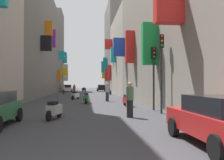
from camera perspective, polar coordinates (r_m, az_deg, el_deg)
name	(u,v)px	position (r m, az deg, el deg)	size (l,w,h in m)	color
ground_plane	(83,97)	(32.31, -6.59, -3.84)	(140.00, 140.00, 0.00)	#38383D
building_left_mid_a	(30,43)	(39.79, -18.20, 8.10)	(7.29, 32.80, 15.71)	slate
building_left_mid_b	(50,52)	(59.59, -14.09, 6.32)	(7.32, 7.43, 18.24)	slate
building_right_mid_a	(134,55)	(40.38, 4.98, 5.61)	(7.36, 15.68, 12.46)	#B2A899
building_right_mid_b	(120,49)	(55.82, 1.93, 7.18)	(7.30, 15.05, 19.00)	slate
parked_car_red	(223,119)	(7.45, 24.05, -8.19)	(1.96, 4.04, 1.36)	#B21E1E
parked_car_white	(68,88)	(53.64, -10.13, -1.82)	(1.96, 4.24, 1.49)	white
parked_car_black	(101,88)	(55.39, -2.47, -1.81)	(1.89, 4.39, 1.45)	black
scooter_white	(75,95)	(26.74, -8.38, -3.47)	(0.81, 1.76, 1.13)	silver
scooter_red	(128,100)	(18.73, 3.58, -4.61)	(0.62, 1.78, 1.13)	red
scooter_silver	(54,109)	(12.27, -13.07, -6.57)	(0.69, 1.76, 1.13)	#ADADB2
scooter_black	(84,89)	(54.23, -6.42, -2.14)	(0.84, 1.88, 1.13)	black
scooter_blue	(109,92)	(38.08, -0.70, -2.70)	(0.67, 1.84, 1.13)	#2D4CAD
scooter_green	(86,98)	(21.58, -5.92, -4.11)	(0.51, 1.99, 1.13)	#287F3D
pedestrian_crossing	(130,100)	(12.55, 4.11, -4.51)	(0.52, 0.52, 1.77)	black
pedestrian_near_left	(107,92)	(23.89, -1.10, -2.77)	(0.51, 0.51, 1.78)	#303030
pedestrian_near_right	(64,89)	(40.98, -10.99, -2.11)	(0.49, 0.49, 1.57)	#393939
pedestrian_mid_street	(74,90)	(34.68, -8.62, -2.31)	(0.53, 0.53, 1.61)	#313131
traffic_light_near_corner	(154,67)	(16.19, 9.51, 2.95)	(0.26, 0.34, 4.03)	#2D2D2D
traffic_light_far_corner	(161,60)	(14.51, 11.21, 4.51)	(0.26, 0.34, 4.48)	#2D2D2D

